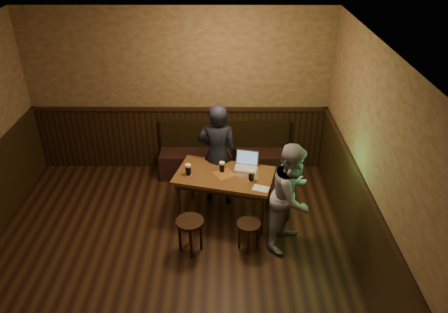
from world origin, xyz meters
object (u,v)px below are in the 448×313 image
Objects in this scene: pub_table at (224,180)px; stool_right at (249,228)px; pint_left at (188,170)px; pint_mid at (222,167)px; laptop at (246,163)px; bench at (225,157)px; person_grey at (292,196)px; person_suit at (218,155)px; pint_right at (251,176)px; stool_left at (190,227)px.

pub_table reaches higher than stool_right.
pint_left is 1.09× the size of pint_mid.
pub_table is 3.98× the size of laptop.
bench is at bearing 120.89° from laptop.
person_grey is at bearing -21.86° from pint_left.
pub_table is at bearing -134.92° from laptop.
pub_table is 1.00× the size of person_grey.
person_grey reaches higher than pint_mid.
pub_table is 3.52× the size of stool_right.
person_suit is at bearing -97.32° from bench.
bench is at bearing 104.14° from pub_table.
bench is 2.06m from person_grey.
bench is 1.26m from pub_table.
pint_mid is at bearing -146.93° from laptop.
bench is at bearing 88.19° from pint_mid.
person_grey is at bearing 140.16° from person_suit.
pint_left is at bearing 170.57° from pint_right.
stool_left is 1.31× the size of laptop.
bench is 1.98m from stool_right.
stool_left is at bearing 129.66° from person_grey.
pub_table reaches higher than stool_left.
pint_right is at bearing -68.33° from laptop.
pint_left is at bearing 99.90° from person_grey.
stool_right is at bearing -94.95° from pint_right.
stool_left is 0.33× the size of person_grey.
pub_table is at bearing 88.58° from person_grey.
pub_table is 0.46m from person_suit.
pint_left is at bearing -169.56° from pint_mid.
pint_left is at bearing -163.87° from pub_table.
person_suit is at bearing 167.73° from laptop.
person_grey is at bearing -63.64° from bench.
person_grey is (0.89, -0.58, 0.12)m from pub_table.
pint_right reaches higher than stool_right.
pint_left is 1.52m from person_grey.
person_grey reaches higher than pint_right.
pint_right is at bearing 85.05° from stool_right.
person_grey is (0.89, -1.80, 0.45)m from bench.
pint_left is (-0.52, -1.23, 0.51)m from bench.
pint_mid reaches higher than pub_table.
laptop reaches higher than pint_right.
pub_table is 8.88× the size of pint_left.
pint_right is at bearing 82.86° from person_grey.
bench is 4.35× the size of stool_left.
pint_mid is (0.42, 0.84, 0.41)m from stool_left.
stool_right is (0.33, -0.73, -0.29)m from pub_table.
bench is 5.05× the size of stool_right.
stool_left is at bearing 78.25° from person_suit.
person_suit is (-0.10, 0.40, 0.19)m from pub_table.
laptop is 0.25× the size of person_grey.
person_grey reaches higher than stool_left.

